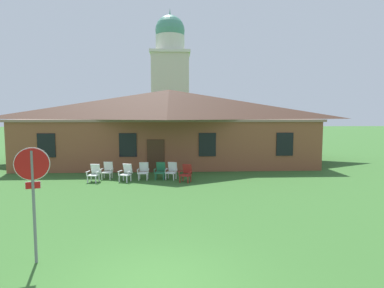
# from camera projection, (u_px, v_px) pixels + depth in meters

# --- Properties ---
(ground_plane) EXTENTS (200.00, 200.00, 0.00)m
(ground_plane) POSITION_uv_depth(u_px,v_px,m) (153.00, 286.00, 6.71)
(ground_plane) COLOR #336028
(brick_building) EXTENTS (20.97, 10.40, 5.64)m
(brick_building) POSITION_uv_depth(u_px,v_px,m) (169.00, 125.00, 25.03)
(brick_building) COLOR brown
(brick_building) RESTS_ON ground
(dome_tower) EXTENTS (5.18, 5.18, 17.65)m
(dome_tower) POSITION_uv_depth(u_px,v_px,m) (170.00, 83.00, 42.38)
(dome_tower) COLOR beige
(dome_tower) RESTS_ON ground
(stop_sign) EXTENTS (0.78, 0.26, 2.86)m
(stop_sign) POSITION_uv_depth(u_px,v_px,m) (33.00, 181.00, 7.62)
(stop_sign) COLOR slate
(stop_sign) RESTS_ON ground
(lawn_chair_by_porch) EXTENTS (0.71, 0.75, 0.96)m
(lawn_chair_by_porch) POSITION_uv_depth(u_px,v_px,m) (94.00, 173.00, 17.32)
(lawn_chair_by_porch) COLOR white
(lawn_chair_by_porch) RESTS_ON ground
(lawn_chair_near_door) EXTENTS (0.67, 0.71, 0.96)m
(lawn_chair_near_door) POSITION_uv_depth(u_px,v_px,m) (108.00, 170.00, 18.18)
(lawn_chair_near_door) COLOR silver
(lawn_chair_near_door) RESTS_ON ground
(lawn_chair_left_end) EXTENTS (0.77, 0.82, 0.96)m
(lawn_chair_left_end) POSITION_uv_depth(u_px,v_px,m) (126.00, 172.00, 17.42)
(lawn_chair_left_end) COLOR white
(lawn_chair_left_end) RESTS_ON ground
(lawn_chair_middle) EXTENTS (0.66, 0.68, 0.96)m
(lawn_chair_middle) POSITION_uv_depth(u_px,v_px,m) (144.00, 171.00, 17.97)
(lawn_chair_middle) COLOR white
(lawn_chair_middle) RESTS_ON ground
(lawn_chair_right_end) EXTENTS (0.70, 0.73, 0.96)m
(lawn_chair_right_end) POSITION_uv_depth(u_px,v_px,m) (160.00, 170.00, 18.04)
(lawn_chair_right_end) COLOR #28704C
(lawn_chair_right_end) RESTS_ON ground
(lawn_chair_far_side) EXTENTS (0.75, 0.80, 0.96)m
(lawn_chair_far_side) POSITION_uv_depth(u_px,v_px,m) (172.00, 170.00, 18.03)
(lawn_chair_far_side) COLOR white
(lawn_chair_far_side) RESTS_ON ground
(lawn_chair_under_eave) EXTENTS (0.78, 0.83, 0.96)m
(lawn_chair_under_eave) POSITION_uv_depth(u_px,v_px,m) (186.00, 173.00, 17.28)
(lawn_chair_under_eave) COLOR maroon
(lawn_chair_under_eave) RESTS_ON ground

